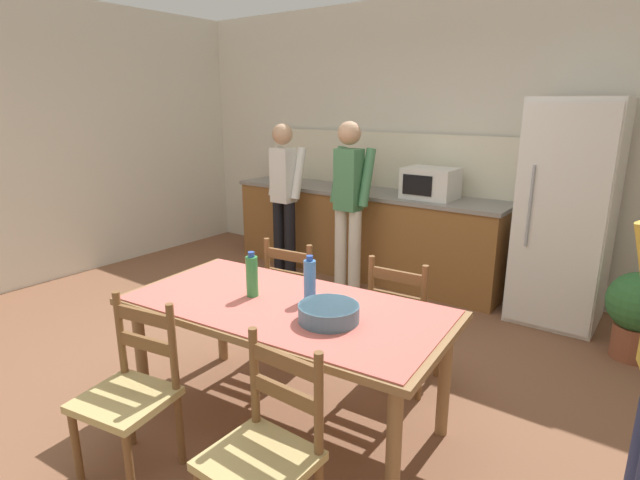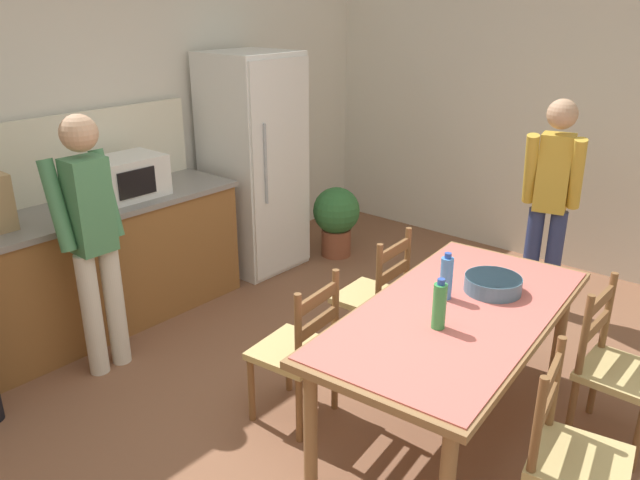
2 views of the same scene
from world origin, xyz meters
name	(u,v)px [view 1 (image 1 of 2)]	position (x,y,z in m)	size (l,w,h in m)	color
ground_plane	(273,372)	(0.00, 0.00, 0.00)	(8.32, 8.32, 0.00)	brown
wall_back	(438,142)	(0.00, 2.66, 1.45)	(6.52, 0.12, 2.90)	silver
wall_left	(27,144)	(-3.26, 0.00, 1.45)	(0.12, 5.20, 2.90)	silver
kitchen_counter	(363,232)	(-0.63, 2.23, 0.47)	(3.13, 0.66, 0.94)	brown
counter_splashback	(380,160)	(-0.63, 2.54, 1.24)	(3.09, 0.03, 0.60)	#EFE8CB
refrigerator	(566,214)	(1.39, 2.19, 0.95)	(0.70, 0.73, 1.90)	white
microwave	(430,183)	(0.14, 2.21, 1.09)	(0.50, 0.39, 0.30)	white
paper_bag	(347,172)	(-0.84, 2.20, 1.12)	(0.24, 0.16, 0.36)	tan
dining_table	(285,317)	(0.43, -0.35, 0.67)	(1.94, 1.07, 0.75)	olive
bottle_near_centre	(252,276)	(0.20, -0.37, 0.88)	(0.07, 0.07, 0.27)	green
bottle_off_centre	(310,280)	(0.51, -0.23, 0.88)	(0.07, 0.07, 0.27)	#4C8ED6
serving_bowl	(329,312)	(0.76, -0.39, 0.80)	(0.32, 0.32, 0.09)	slate
chair_side_near_right	(265,454)	(0.92, -1.07, 0.44)	(0.43, 0.41, 0.91)	brown
chair_side_near_left	(131,394)	(0.07, -1.14, 0.44)	(0.48, 0.47, 0.91)	brown
chair_side_far_left	(298,298)	(-0.05, 0.36, 0.44)	(0.46, 0.45, 0.91)	brown
chair_side_far_right	(403,323)	(0.79, 0.43, 0.44)	(0.45, 0.43, 0.91)	brown
person_at_sink	(284,192)	(-1.32, 1.71, 0.92)	(0.41, 0.28, 1.64)	black
person_at_counter	(349,198)	(-0.48, 1.69, 0.95)	(0.42, 0.29, 1.69)	silver
potted_plant	(638,310)	(2.02, 1.76, 0.39)	(0.44, 0.44, 0.67)	brown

